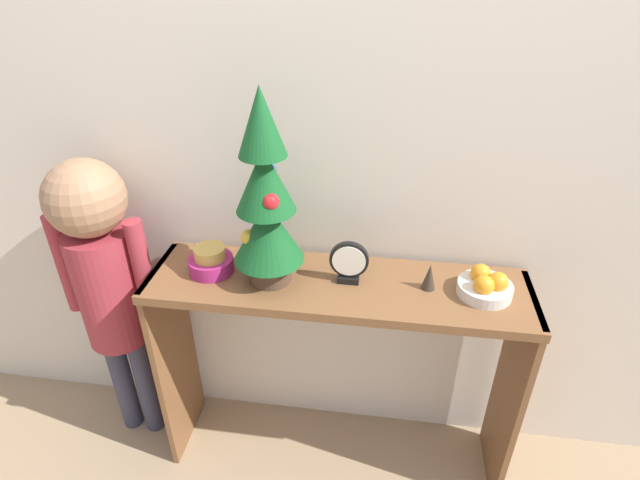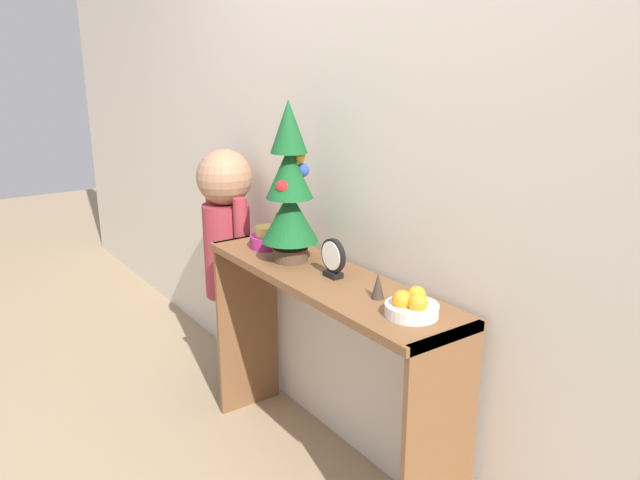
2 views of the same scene
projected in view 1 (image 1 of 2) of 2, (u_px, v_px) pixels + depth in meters
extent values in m
cube|color=beige|center=(347.00, 123.00, 1.50)|extent=(7.00, 0.05, 2.50)
cube|color=brown|center=(337.00, 286.00, 1.56)|extent=(1.20, 0.32, 0.03)
cube|color=brown|center=(176.00, 359.00, 1.83)|extent=(0.02, 0.30, 0.81)
cube|color=brown|center=(508.00, 394.00, 1.69)|extent=(0.02, 0.30, 0.81)
cylinder|color=#4C3828|center=(270.00, 272.00, 1.55)|extent=(0.13, 0.13, 0.05)
cylinder|color=brown|center=(270.00, 260.00, 1.53)|extent=(0.02, 0.02, 0.04)
cone|color=#145123|center=(268.00, 231.00, 1.48)|extent=(0.21, 0.21, 0.19)
cone|color=#145123|center=(265.00, 180.00, 1.39)|extent=(0.17, 0.17, 0.19)
cone|color=#145123|center=(261.00, 121.00, 1.31)|extent=(0.14, 0.14, 0.19)
sphere|color=#2D4CA8|center=(267.00, 171.00, 1.44)|extent=(0.05, 0.05, 0.05)
sphere|color=red|center=(276.00, 210.00, 1.41)|extent=(0.05, 0.05, 0.05)
sphere|color=red|center=(271.00, 202.00, 1.37)|extent=(0.05, 0.05, 0.05)
sphere|color=gold|center=(268.00, 156.00, 1.40)|extent=(0.05, 0.05, 0.05)
sphere|color=gold|center=(249.00, 237.00, 1.48)|extent=(0.05, 0.05, 0.05)
cylinder|color=silver|center=(485.00, 289.00, 1.49)|extent=(0.16, 0.16, 0.04)
sphere|color=orange|center=(498.00, 282.00, 1.46)|extent=(0.06, 0.06, 0.06)
sphere|color=orange|center=(481.00, 274.00, 1.50)|extent=(0.06, 0.06, 0.06)
sphere|color=orange|center=(484.00, 285.00, 1.45)|extent=(0.06, 0.06, 0.06)
cylinder|color=#9E2366|center=(211.00, 264.00, 1.59)|extent=(0.14, 0.14, 0.05)
cylinder|color=gold|center=(210.00, 253.00, 1.57)|extent=(0.10, 0.10, 0.04)
cube|color=black|center=(348.00, 278.00, 1.55)|extent=(0.07, 0.04, 0.02)
cylinder|color=black|center=(349.00, 259.00, 1.52)|extent=(0.12, 0.02, 0.12)
cylinder|color=white|center=(349.00, 261.00, 1.51)|extent=(0.10, 0.00, 0.10)
cone|color=#382D23|center=(429.00, 277.00, 1.50)|extent=(0.04, 0.04, 0.09)
cylinder|color=#38384C|center=(123.00, 380.00, 1.96)|extent=(0.08, 0.08, 0.48)
cylinder|color=#38384C|center=(146.00, 383.00, 1.95)|extent=(0.08, 0.08, 0.48)
cylinder|color=#992D38|center=(109.00, 288.00, 1.72)|extent=(0.22, 0.22, 0.43)
sphere|color=#997051|center=(85.00, 198.00, 1.54)|extent=(0.25, 0.25, 0.25)
cylinder|color=#992D38|center=(65.00, 264.00, 1.69)|extent=(0.06, 0.06, 0.37)
cylinder|color=#992D38|center=(142.00, 270.00, 1.65)|extent=(0.06, 0.06, 0.37)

